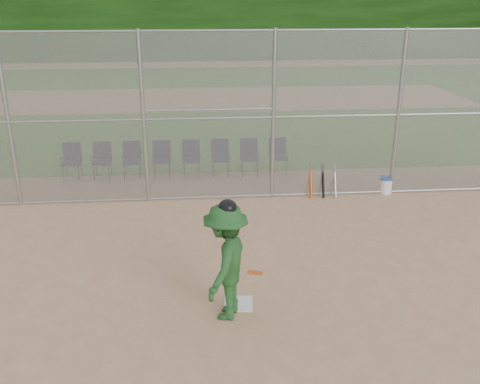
{
  "coord_description": "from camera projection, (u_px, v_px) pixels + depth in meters",
  "views": [
    {
      "loc": [
        -0.84,
        -7.17,
        4.75
      ],
      "look_at": [
        0.0,
        2.5,
        1.1
      ],
      "focal_mm": 40.0,
      "sensor_mm": 36.0,
      "label": 1
    }
  ],
  "objects": [
    {
      "name": "ground",
      "position": [
        254.0,
        313.0,
        8.42
      ],
      "size": [
        100.0,
        100.0,
        0.0
      ],
      "primitive_type": "plane",
      "color": "tan",
      "rests_on": "ground"
    },
    {
      "name": "grass_strip",
      "position": [
        212.0,
        99.0,
        25.2
      ],
      "size": [
        100.0,
        100.0,
        0.0
      ],
      "primitive_type": "plane",
      "color": "#2E661E",
      "rests_on": "ground"
    },
    {
      "name": "dirt_patch_far",
      "position": [
        212.0,
        98.0,
        25.2
      ],
      "size": [
        24.0,
        24.0,
        0.0
      ],
      "primitive_type": "plane",
      "color": "tan",
      "rests_on": "ground"
    },
    {
      "name": "backstop_fence",
      "position": [
        231.0,
        115.0,
        12.36
      ],
      "size": [
        16.09,
        0.09,
        4.0
      ],
      "color": "gray",
      "rests_on": "ground"
    },
    {
      "name": "home_plate",
      "position": [
        238.0,
        304.0,
        8.65
      ],
      "size": [
        0.5,
        0.5,
        0.02
      ],
      "primitive_type": "cube",
      "rotation": [
        0.0,
        0.0,
        -0.09
      ],
      "color": "white",
      "rests_on": "ground"
    },
    {
      "name": "batter_at_plate",
      "position": [
        226.0,
        261.0,
        8.04
      ],
      "size": [
        1.1,
        1.46,
        1.94
      ],
      "color": "#215323",
      "rests_on": "ground"
    },
    {
      "name": "water_cooler",
      "position": [
        386.0,
        185.0,
        13.37
      ],
      "size": [
        0.32,
        0.32,
        0.41
      ],
      "color": "white",
      "rests_on": "ground"
    },
    {
      "name": "spare_bats",
      "position": [
        323.0,
        180.0,
        13.08
      ],
      "size": [
        0.66,
        0.38,
        0.83
      ],
      "color": "#D84C14",
      "rests_on": "ground"
    },
    {
      "name": "chair_0",
      "position": [
        71.0,
        162.0,
        14.27
      ],
      "size": [
        0.54,
        0.52,
        0.96
      ],
      "primitive_type": null,
      "color": "#0E1236",
      "rests_on": "ground"
    },
    {
      "name": "chair_1",
      "position": [
        102.0,
        161.0,
        14.33
      ],
      "size": [
        0.54,
        0.52,
        0.96
      ],
      "primitive_type": null,
      "color": "#0E1236",
      "rests_on": "ground"
    },
    {
      "name": "chair_2",
      "position": [
        132.0,
        160.0,
        14.4
      ],
      "size": [
        0.54,
        0.52,
        0.96
      ],
      "primitive_type": null,
      "color": "#0E1236",
      "rests_on": "ground"
    },
    {
      "name": "chair_3",
      "position": [
        162.0,
        160.0,
        14.46
      ],
      "size": [
        0.54,
        0.52,
        0.96
      ],
      "primitive_type": null,
      "color": "#0E1236",
      "rests_on": "ground"
    },
    {
      "name": "chair_4",
      "position": [
        191.0,
        159.0,
        14.53
      ],
      "size": [
        0.54,
        0.52,
        0.96
      ],
      "primitive_type": null,
      "color": "#0E1236",
      "rests_on": "ground"
    },
    {
      "name": "chair_5",
      "position": [
        221.0,
        158.0,
        14.59
      ],
      "size": [
        0.54,
        0.52,
        0.96
      ],
      "primitive_type": null,
      "color": "#0E1236",
      "rests_on": "ground"
    },
    {
      "name": "chair_6",
      "position": [
        250.0,
        157.0,
        14.66
      ],
      "size": [
        0.54,
        0.52,
        0.96
      ],
      "primitive_type": null,
      "color": "#0E1236",
      "rests_on": "ground"
    },
    {
      "name": "chair_7",
      "position": [
        278.0,
        157.0,
        14.72
      ],
      "size": [
        0.54,
        0.52,
        0.96
      ],
      "primitive_type": null,
      "color": "#0E1236",
      "rests_on": "ground"
    }
  ]
}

